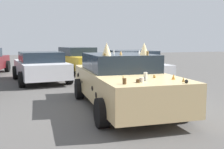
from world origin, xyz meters
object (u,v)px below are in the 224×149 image
Objects in this scene: parked_sedan_far_right at (40,67)px; parked_sedan_near_left at (132,66)px; art_car_decorated at (122,81)px; parked_sedan_near_right at (78,60)px.

parked_sedan_far_right is 3.97m from parked_sedan_near_left.
parked_sedan_near_right is (8.51, -0.77, -0.00)m from art_car_decorated.
parked_sedan_near_left is at bearing 6.45° from parked_sedan_near_right.
parked_sedan_near_right is (3.06, -2.35, 0.06)m from parked_sedan_far_right.
parked_sedan_near_right reaches higher than parked_sedan_far_right.
art_car_decorated is 1.16× the size of parked_sedan_far_right.
art_car_decorated reaches higher than parked_sedan_far_right.
art_car_decorated reaches higher than parked_sedan_near_right.
parked_sedan_near_left is (-4.80, -1.22, -0.01)m from parked_sedan_near_right.
art_car_decorated is at bearing -12.95° from parked_sedan_near_right.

